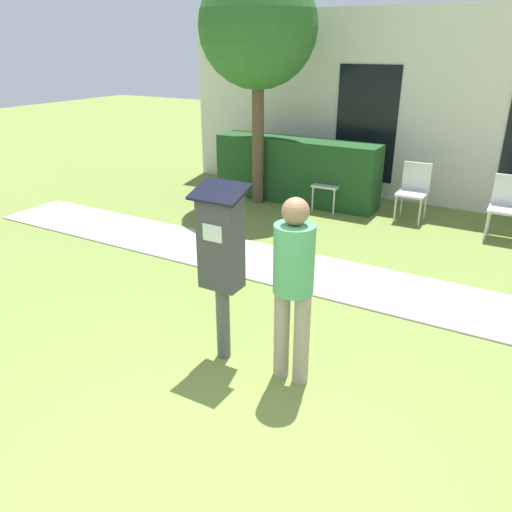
# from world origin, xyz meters

# --- Properties ---
(ground_plane) EXTENTS (40.00, 40.00, 0.00)m
(ground_plane) POSITION_xyz_m (0.00, 0.00, 0.00)
(ground_plane) COLOR olive
(sidewalk) EXTENTS (12.00, 1.10, 0.02)m
(sidewalk) POSITION_xyz_m (0.00, 3.27, 0.01)
(sidewalk) COLOR #B7B2A8
(sidewalk) RESTS_ON ground
(building_facade) EXTENTS (10.00, 0.26, 3.20)m
(building_facade) POSITION_xyz_m (0.00, 7.05, 1.60)
(building_facade) COLOR silver
(building_facade) RESTS_ON ground
(parking_meter) EXTENTS (0.44, 0.31, 1.59)m
(parking_meter) POSITION_xyz_m (-0.74, 1.26, 1.02)
(parking_meter) COLOR #4C4C4C
(parking_meter) RESTS_ON ground
(person_standing) EXTENTS (0.32, 0.32, 1.58)m
(person_standing) POSITION_xyz_m (-0.08, 1.26, 0.93)
(person_standing) COLOR gray
(person_standing) RESTS_ON ground
(outdoor_chair_left) EXTENTS (0.44, 0.44, 0.90)m
(outdoor_chair_left) POSITION_xyz_m (-1.60, 5.86, 0.53)
(outdoor_chair_left) COLOR silver
(outdoor_chair_left) RESTS_ON ground
(outdoor_chair_middle) EXTENTS (0.44, 0.44, 0.90)m
(outdoor_chair_middle) POSITION_xyz_m (-0.24, 6.01, 0.53)
(outdoor_chair_middle) COLOR silver
(outdoor_chair_middle) RESTS_ON ground
(outdoor_chair_right) EXTENTS (0.44, 0.44, 0.90)m
(outdoor_chair_right) POSITION_xyz_m (1.11, 5.84, 0.53)
(outdoor_chair_right) COLOR silver
(outdoor_chair_right) RESTS_ON ground
(hedge_row) EXTENTS (2.95, 0.60, 1.10)m
(hedge_row) POSITION_xyz_m (-2.32, 6.01, 0.55)
(hedge_row) COLOR #1E471E
(hedge_row) RESTS_ON ground
(tree) EXTENTS (1.90, 1.90, 3.82)m
(tree) POSITION_xyz_m (-2.85, 5.59, 2.84)
(tree) COLOR brown
(tree) RESTS_ON ground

